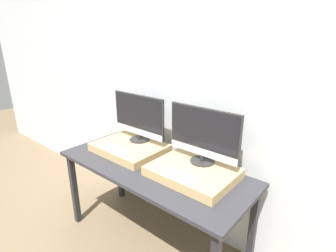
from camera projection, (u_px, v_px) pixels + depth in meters
name	position (u px, v px, depth m)	size (l,w,h in m)	color
wall_back	(184.00, 95.00, 2.29)	(8.00, 0.04, 2.60)	silver
workbench	(152.00, 175.00, 2.19)	(1.69, 0.70, 0.78)	#2D2D33
wooden_riser_left	(130.00, 148.00, 2.42)	(0.63, 0.48, 0.07)	tan
monitor_left	(139.00, 117.00, 2.42)	(0.61, 0.19, 0.44)	#282828
keyboard_left	(115.00, 149.00, 2.28)	(0.28, 0.11, 0.01)	silver
wooden_riser_right	(193.00, 172.00, 1.99)	(0.63, 0.48, 0.07)	tan
monitor_right	(203.00, 135.00, 1.99)	(0.61, 0.19, 0.44)	#282828
keyboard_right	(179.00, 176.00, 1.85)	(0.28, 0.11, 0.01)	silver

